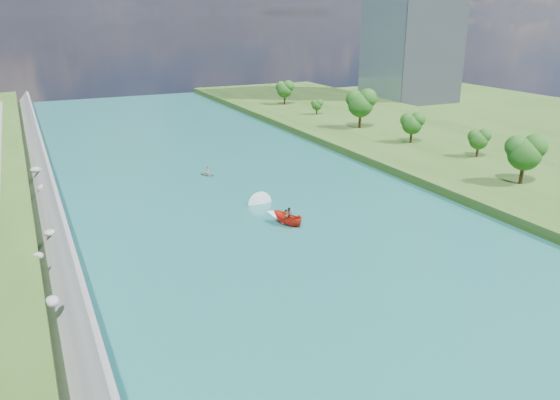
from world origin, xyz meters
TOP-DOWN VIEW (x-y plane):
  - ground at (0.00, 0.00)m, footprint 260.00×260.00m
  - river_water at (0.00, 20.00)m, footprint 55.00×240.00m
  - berm_east at (49.50, 20.00)m, footprint 44.00×240.00m
  - riprap_bank at (-25.85, 18.92)m, footprint 4.40×236.00m
  - trees_east at (40.03, 26.85)m, footprint 12.79×140.47m
  - motorboat at (1.84, 17.18)m, footprint 3.60×19.15m
  - raft at (-0.34, 41.64)m, footprint 2.90×3.17m

SIDE VIEW (x-z plane):
  - ground at x=0.00m, z-range 0.00..0.00m
  - river_water at x=0.00m, z-range 0.00..0.10m
  - raft at x=-0.34m, z-range -0.32..1.18m
  - berm_east at x=49.50m, z-range 0.00..1.50m
  - motorboat at x=1.84m, z-range -0.26..1.97m
  - riprap_bank at x=-25.85m, z-range -0.37..3.98m
  - trees_east at x=40.03m, z-range 0.56..10.65m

